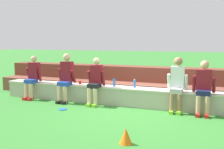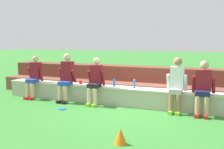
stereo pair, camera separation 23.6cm
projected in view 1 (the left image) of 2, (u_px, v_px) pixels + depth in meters
ground_plane at (137, 108)px, 7.16m from camera, size 80.00×80.00×0.00m
stone_seating_wall at (139, 97)px, 7.35m from camera, size 8.70×0.52×0.51m
brick_bleachers at (150, 85)px, 8.54m from camera, size 10.73×1.31×0.97m
person_far_left at (32, 76)px, 8.29m from camera, size 0.51×0.57×1.35m
person_left_of_center at (66, 76)px, 7.81m from camera, size 0.53×0.55×1.45m
person_center at (95, 80)px, 7.47m from camera, size 0.51×0.56×1.34m
person_right_of_center at (177, 83)px, 6.71m from camera, size 0.51×0.54×1.40m
person_far_right at (204, 86)px, 6.45m from camera, size 0.55×0.54×1.34m
water_bottle_center_gap at (114, 82)px, 7.58m from camera, size 0.07×0.07×0.25m
water_bottle_near_right at (135, 84)px, 7.38m from camera, size 0.07×0.07×0.24m
plastic_cup_middle at (80, 82)px, 8.01m from camera, size 0.09×0.09×0.10m
frisbee at (63, 109)px, 7.01m from camera, size 0.23×0.23×0.02m
sports_cone at (126, 136)px, 4.66m from camera, size 0.23×0.23×0.29m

